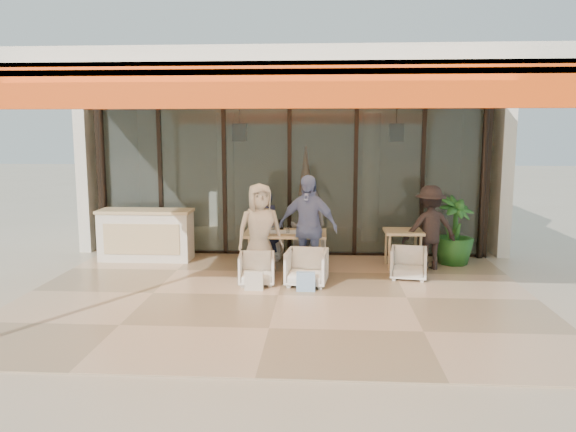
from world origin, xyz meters
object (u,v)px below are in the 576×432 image
at_px(chair_near_right, 307,266).
at_px(standing_woman, 430,228).
at_px(diner_grey, 309,228).
at_px(chair_far_left, 268,245).
at_px(side_table, 403,236).
at_px(host_counter, 146,235).
at_px(diner_periwinkle, 308,227).
at_px(dining_table, 285,235).
at_px(chair_far_right, 309,244).
at_px(side_chair, 409,262).
at_px(diner_cream, 260,231).
at_px(potted_palm, 454,231).
at_px(chair_near_left, 257,267).
at_px(diner_navy, 265,228).

height_order(chair_near_right, standing_woman, standing_woman).
xyz_separation_m(chair_near_right, diner_grey, (0.00, 1.40, 0.39)).
relative_size(chair_far_left, side_table, 0.80).
bearing_deg(host_counter, diner_periwinkle, -19.31).
distance_m(dining_table, chair_far_right, 1.09).
bearing_deg(side_table, chair_far_left, 166.65).
height_order(dining_table, side_table, dining_table).
distance_m(host_counter, chair_far_left, 2.44).
relative_size(dining_table, side_chair, 2.38).
relative_size(diner_cream, potted_palm, 1.25).
height_order(chair_far_right, chair_near_left, chair_far_right).
xyz_separation_m(diner_navy, diner_periwinkle, (0.84, -0.90, 0.18)).
distance_m(chair_far_right, chair_near_left, 2.08).
distance_m(chair_near_left, standing_woman, 3.36).
height_order(diner_navy, diner_periwinkle, diner_periwinkle).
height_order(diner_grey, side_table, diner_grey).
bearing_deg(chair_far_left, diner_periwinkle, 124.52).
bearing_deg(chair_near_left, dining_table, 62.23).
bearing_deg(chair_near_right, chair_far_left, 120.21).
relative_size(diner_grey, diner_cream, 0.88).
bearing_deg(side_table, chair_near_left, -153.87).
bearing_deg(chair_far_left, side_chair, 155.87).
bearing_deg(side_table, side_chair, -90.00).
xyz_separation_m(diner_grey, side_table, (1.77, -0.12, -0.10)).
bearing_deg(standing_woman, chair_far_right, -27.54).
bearing_deg(side_table, standing_woman, -4.89).
bearing_deg(chair_far_right, chair_far_left, -1.29).
xyz_separation_m(chair_near_right, potted_palm, (2.80, 1.68, 0.33)).
relative_size(dining_table, chair_far_right, 2.26).
height_order(diner_navy, diner_grey, diner_navy).
relative_size(diner_cream, standing_woman, 1.06).
distance_m(chair_far_left, chair_far_right, 0.84).
bearing_deg(chair_far_right, side_chair, 140.98).
relative_size(host_counter, diner_grey, 1.25).
relative_size(diner_grey, side_chair, 2.35).
bearing_deg(standing_woman, chair_near_right, 17.68).
height_order(diner_grey, standing_woman, standing_woman).
xyz_separation_m(chair_near_right, side_table, (1.77, 1.28, 0.29)).
height_order(dining_table, diner_cream, diner_cream).
bearing_deg(side_chair, standing_woman, 65.37).
height_order(diner_grey, side_chair, diner_grey).
distance_m(diner_periwinkle, side_table, 1.95).
height_order(host_counter, chair_near_right, host_counter).
bearing_deg(diner_grey, potted_palm, -170.49).
relative_size(chair_far_right, side_chair, 1.06).
xyz_separation_m(diner_navy, diner_grey, (0.84, 0.00, -0.00)).
relative_size(chair_far_right, chair_near_left, 1.09).
bearing_deg(chair_near_right, chair_near_left, -173.64).
xyz_separation_m(chair_near_left, chair_near_right, (0.84, 0.00, 0.04)).
height_order(chair_far_right, diner_grey, diner_grey).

